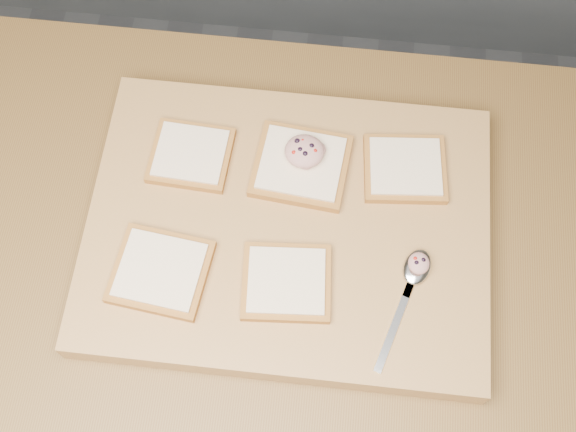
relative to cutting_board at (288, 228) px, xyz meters
name	(u,v)px	position (x,y,z in m)	size (l,w,h in m)	color
ground	(352,405)	(0.17, -0.07, -0.92)	(4.00, 4.00, 0.00)	#515459
island_counter	(371,366)	(0.17, -0.07, -0.47)	(2.00, 0.80, 0.90)	slate
cutting_board	(288,228)	(0.00, 0.00, 0.00)	(0.54, 0.41, 0.04)	#A37446
bread_far_left	(191,155)	(-0.15, 0.08, 0.03)	(0.11, 0.11, 0.02)	#A5712A
bread_far_center	(301,165)	(0.01, 0.08, 0.03)	(0.14, 0.13, 0.02)	#A5712A
bread_far_right	(405,168)	(0.15, 0.10, 0.03)	(0.12, 0.11, 0.02)	#A5712A
bread_near_left	(161,271)	(-0.16, -0.09, 0.03)	(0.13, 0.12, 0.02)	#A5712A
bread_near_center	(286,282)	(0.01, -0.09, 0.03)	(0.12, 0.11, 0.02)	#A5712A
tuna_salad_dollop	(304,151)	(0.01, 0.09, 0.05)	(0.05, 0.05, 0.03)	tan
spoon	(414,276)	(0.17, -0.06, 0.03)	(0.07, 0.17, 0.01)	silver
spoon_salad	(419,263)	(0.18, -0.05, 0.04)	(0.03, 0.03, 0.02)	tan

